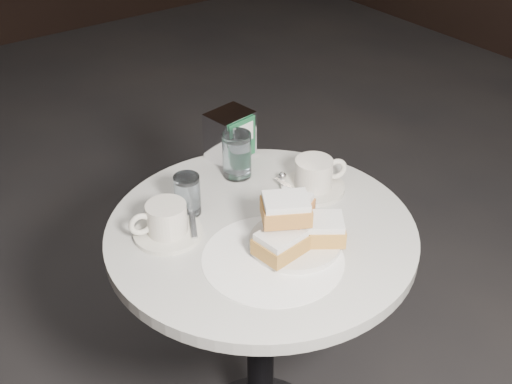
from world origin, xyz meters
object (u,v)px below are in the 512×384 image
object	(u,v)px
beignet_plate	(295,228)
water_glass_right	(237,155)
coffee_cup_right	(314,177)
napkin_dispenser	(230,135)
coffee_cup_left	(166,222)
cafe_table	(261,293)
water_glass_left	(187,195)

from	to	relation	value
beignet_plate	water_glass_right	world-z (taller)	beignet_plate
coffee_cup_right	water_glass_right	world-z (taller)	water_glass_right
water_glass_right	coffee_cup_right	bearing A→B (deg)	-55.27
beignet_plate	napkin_dispenser	world-z (taller)	same
water_glass_right	napkin_dispenser	size ratio (longest dim) A/B	0.91
coffee_cup_left	water_glass_right	xyz separation A→B (m)	(0.27, 0.11, 0.02)
cafe_table	beignet_plate	xyz separation A→B (m)	(0.02, -0.09, 0.25)
beignet_plate	coffee_cup_left	bearing A→B (deg)	135.69
coffee_cup_left	water_glass_right	world-z (taller)	water_glass_right
cafe_table	napkin_dispenser	xyz separation A→B (m)	(0.12, 0.30, 0.26)
cafe_table	napkin_dispenser	world-z (taller)	napkin_dispenser
coffee_cup_left	water_glass_right	distance (m)	0.29
water_glass_right	napkin_dispenser	distance (m)	0.09
water_glass_left	water_glass_right	bearing A→B (deg)	19.71
cafe_table	napkin_dispenser	size ratio (longest dim) A/B	5.80
beignet_plate	coffee_cup_right	size ratio (longest dim) A/B	1.17
coffee_cup_left	coffee_cup_right	size ratio (longest dim) A/B	0.92
cafe_table	beignet_plate	bearing A→B (deg)	-79.45
coffee_cup_left	coffee_cup_right	bearing A→B (deg)	5.12
water_glass_left	napkin_dispenser	xyz separation A→B (m)	(0.22, 0.15, 0.02)
beignet_plate	coffee_cup_right	bearing A→B (deg)	39.11
water_glass_right	coffee_cup_left	bearing A→B (deg)	-157.13
cafe_table	water_glass_left	bearing A→B (deg)	124.24
beignet_plate	cafe_table	bearing A→B (deg)	100.55
coffee_cup_left	water_glass_right	size ratio (longest dim) A/B	1.57
napkin_dispenser	coffee_cup_left	bearing A→B (deg)	-156.01
coffee_cup_left	coffee_cup_right	xyz separation A→B (m)	(0.38, -0.05, 0.00)
water_glass_left	cafe_table	bearing A→B (deg)	-55.76
coffee_cup_left	cafe_table	bearing A→B (deg)	-16.13
beignet_plate	water_glass_right	xyz separation A→B (m)	(0.07, 0.31, 0.01)
cafe_table	coffee_cup_right	bearing A→B (deg)	14.35
water_glass_left	water_glass_right	distance (m)	0.20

